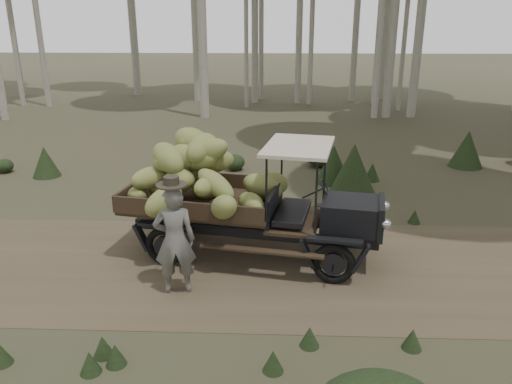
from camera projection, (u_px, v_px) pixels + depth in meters
ground at (123, 265)px, 8.92m from camera, size 120.00×120.00×0.00m
dirt_track at (123, 264)px, 8.91m from camera, size 70.00×4.00×0.01m
banana_truck at (224, 183)px, 8.93m from camera, size 4.87×2.56×2.40m
farmer at (175, 239)px, 7.75m from camera, size 0.72×0.55×1.94m
undergrowth at (58, 257)px, 8.07m from camera, size 24.50×19.17×1.31m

